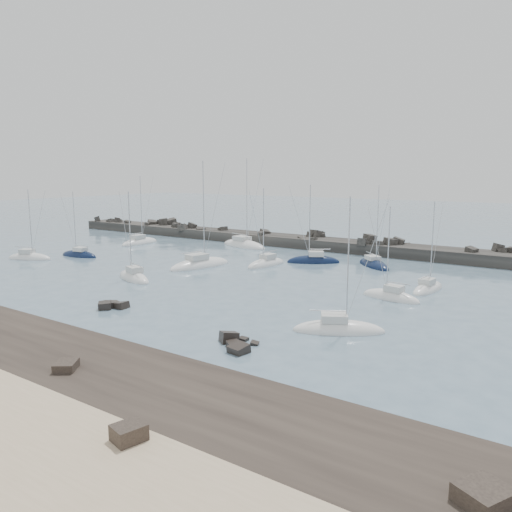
{
  "coord_description": "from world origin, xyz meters",
  "views": [
    {
      "loc": [
        36.28,
        -41.49,
        13.55
      ],
      "look_at": [
        -0.2,
        12.0,
        2.6
      ],
      "focal_mm": 35.0,
      "sensor_mm": 36.0,
      "label": 1
    }
  ],
  "objects_px": {
    "sailboat_8": "(374,265)",
    "sailboat_7": "(338,330)",
    "sailboat_10": "(428,289)",
    "sailboat_13": "(313,262)",
    "sailboat_0": "(29,258)",
    "sailboat_2": "(79,256)",
    "sailboat_4": "(244,246)",
    "sailboat_5": "(134,278)",
    "sailboat_1": "(140,243)",
    "sailboat_9": "(391,298)",
    "sailboat_6": "(266,265)",
    "sailboat_3": "(200,266)"
  },
  "relations": [
    {
      "from": "sailboat_2",
      "to": "sailboat_4",
      "type": "height_order",
      "value": "sailboat_4"
    },
    {
      "from": "sailboat_6",
      "to": "sailboat_10",
      "type": "bearing_deg",
      "value": -6.06
    },
    {
      "from": "sailboat_3",
      "to": "sailboat_7",
      "type": "bearing_deg",
      "value": -28.6
    },
    {
      "from": "sailboat_5",
      "to": "sailboat_10",
      "type": "distance_m",
      "value": 35.96
    },
    {
      "from": "sailboat_4",
      "to": "sailboat_6",
      "type": "distance_m",
      "value": 19.14
    },
    {
      "from": "sailboat_8",
      "to": "sailboat_4",
      "type": "bearing_deg",
      "value": 169.45
    },
    {
      "from": "sailboat_5",
      "to": "sailboat_9",
      "type": "xyz_separation_m",
      "value": [
        30.49,
        8.84,
        -0.01
      ]
    },
    {
      "from": "sailboat_2",
      "to": "sailboat_7",
      "type": "relative_size",
      "value": 0.91
    },
    {
      "from": "sailboat_0",
      "to": "sailboat_6",
      "type": "bearing_deg",
      "value": 26.12
    },
    {
      "from": "sailboat_1",
      "to": "sailboat_2",
      "type": "height_order",
      "value": "sailboat_1"
    },
    {
      "from": "sailboat_3",
      "to": "sailboat_7",
      "type": "xyz_separation_m",
      "value": [
        29.27,
        -15.96,
        -0.02
      ]
    },
    {
      "from": "sailboat_4",
      "to": "sailboat_5",
      "type": "height_order",
      "value": "sailboat_4"
    },
    {
      "from": "sailboat_4",
      "to": "sailboat_13",
      "type": "relative_size",
      "value": 1.34
    },
    {
      "from": "sailboat_0",
      "to": "sailboat_2",
      "type": "distance_m",
      "value": 7.37
    },
    {
      "from": "sailboat_0",
      "to": "sailboat_1",
      "type": "bearing_deg",
      "value": 86.09
    },
    {
      "from": "sailboat_7",
      "to": "sailboat_13",
      "type": "relative_size",
      "value": 0.98
    },
    {
      "from": "sailboat_7",
      "to": "sailboat_9",
      "type": "bearing_deg",
      "value": 90.47
    },
    {
      "from": "sailboat_2",
      "to": "sailboat_7",
      "type": "xyz_separation_m",
      "value": [
        51.38,
        -11.77,
        -0.0
      ]
    },
    {
      "from": "sailboat_1",
      "to": "sailboat_9",
      "type": "distance_m",
      "value": 55.66
    },
    {
      "from": "sailboat_5",
      "to": "sailboat_6",
      "type": "bearing_deg",
      "value": 63.52
    },
    {
      "from": "sailboat_5",
      "to": "sailboat_8",
      "type": "height_order",
      "value": "sailboat_8"
    },
    {
      "from": "sailboat_4",
      "to": "sailboat_13",
      "type": "bearing_deg",
      "value": -22.06
    },
    {
      "from": "sailboat_10",
      "to": "sailboat_8",
      "type": "bearing_deg",
      "value": 134.51
    },
    {
      "from": "sailboat_0",
      "to": "sailboat_10",
      "type": "xyz_separation_m",
      "value": [
        57.59,
        13.95,
        -0.01
      ]
    },
    {
      "from": "sailboat_1",
      "to": "sailboat_13",
      "type": "distance_m",
      "value": 36.78
    },
    {
      "from": "sailboat_10",
      "to": "sailboat_13",
      "type": "height_order",
      "value": "sailboat_13"
    },
    {
      "from": "sailboat_0",
      "to": "sailboat_3",
      "type": "relative_size",
      "value": 0.73
    },
    {
      "from": "sailboat_4",
      "to": "sailboat_13",
      "type": "xyz_separation_m",
      "value": [
        18.27,
        -7.4,
        0.01
      ]
    },
    {
      "from": "sailboat_5",
      "to": "sailboat_10",
      "type": "height_order",
      "value": "sailboat_5"
    },
    {
      "from": "sailboat_8",
      "to": "sailboat_13",
      "type": "xyz_separation_m",
      "value": [
        -8.6,
        -2.4,
        0.02
      ]
    },
    {
      "from": "sailboat_5",
      "to": "sailboat_13",
      "type": "height_order",
      "value": "sailboat_13"
    },
    {
      "from": "sailboat_4",
      "to": "sailboat_7",
      "type": "relative_size",
      "value": 1.36
    },
    {
      "from": "sailboat_3",
      "to": "sailboat_4",
      "type": "distance_m",
      "value": 20.58
    },
    {
      "from": "sailboat_10",
      "to": "sailboat_0",
      "type": "bearing_deg",
      "value": -166.38
    },
    {
      "from": "sailboat_8",
      "to": "sailboat_7",
      "type": "bearing_deg",
      "value": -74.16
    },
    {
      "from": "sailboat_0",
      "to": "sailboat_5",
      "type": "height_order",
      "value": "sailboat_5"
    },
    {
      "from": "sailboat_9",
      "to": "sailboat_13",
      "type": "distance_m",
      "value": 22.58
    },
    {
      "from": "sailboat_10",
      "to": "sailboat_7",
      "type": "bearing_deg",
      "value": -96.06
    },
    {
      "from": "sailboat_0",
      "to": "sailboat_1",
      "type": "distance_m",
      "value": 21.67
    },
    {
      "from": "sailboat_13",
      "to": "sailboat_10",
      "type": "bearing_deg",
      "value": -23.82
    },
    {
      "from": "sailboat_2",
      "to": "sailboat_4",
      "type": "distance_m",
      "value": 28.59
    },
    {
      "from": "sailboat_6",
      "to": "sailboat_7",
      "type": "bearing_deg",
      "value": -45.39
    },
    {
      "from": "sailboat_1",
      "to": "sailboat_7",
      "type": "relative_size",
      "value": 1.1
    },
    {
      "from": "sailboat_2",
      "to": "sailboat_4",
      "type": "relative_size",
      "value": 0.66
    },
    {
      "from": "sailboat_0",
      "to": "sailboat_5",
      "type": "relative_size",
      "value": 0.97
    },
    {
      "from": "sailboat_13",
      "to": "sailboat_5",
      "type": "bearing_deg",
      "value": -119.54
    },
    {
      "from": "sailboat_7",
      "to": "sailboat_8",
      "type": "relative_size",
      "value": 0.99
    },
    {
      "from": "sailboat_0",
      "to": "sailboat_5",
      "type": "xyz_separation_m",
      "value": [
        24.91,
        -1.03,
        0.01
      ]
    },
    {
      "from": "sailboat_0",
      "to": "sailboat_1",
      "type": "xyz_separation_m",
      "value": [
        1.48,
        21.62,
        0.0
      ]
    },
    {
      "from": "sailboat_9",
      "to": "sailboat_10",
      "type": "relative_size",
      "value": 0.98
    }
  ]
}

